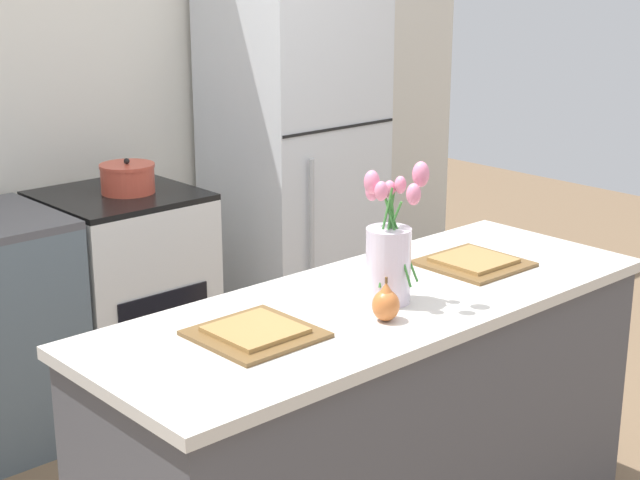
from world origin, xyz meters
name	(u,v)px	position (x,y,z in m)	size (l,w,h in m)	color
back_wall	(42,79)	(0.00, 2.00, 1.35)	(5.20, 0.08, 2.70)	silver
kitchen_island	(375,439)	(0.00, 0.00, 0.46)	(1.80, 0.66, 0.91)	#4C4C51
stove_range	(125,297)	(0.10, 1.60, 0.46)	(0.60, 0.61, 0.91)	silver
refrigerator	(293,164)	(1.05, 1.60, 0.90)	(0.68, 0.67, 1.79)	silver
flower_vase	(390,253)	(0.00, -0.04, 1.06)	(0.15, 0.18, 0.41)	silver
pear_figurine	(386,303)	(-0.11, -0.14, 0.96)	(0.08, 0.08, 0.12)	#C66B33
plate_setting_left	(255,333)	(-0.44, 0.01, 0.92)	(0.30, 0.30, 0.02)	brown
plate_setting_right	(474,262)	(0.44, 0.01, 0.92)	(0.30, 0.30, 0.02)	brown
cooking_pot	(128,178)	(0.13, 1.57, 0.97)	(0.23, 0.23, 0.14)	#CC4C38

